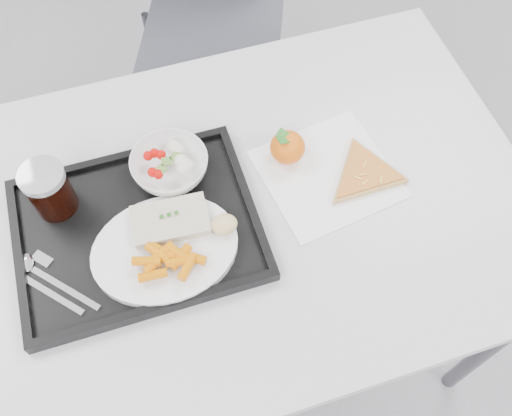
{
  "coord_description": "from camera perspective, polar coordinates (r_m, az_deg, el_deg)",
  "views": [
    {
      "loc": [
        -0.12,
        -0.25,
        1.71
      ],
      "look_at": [
        0.04,
        0.27,
        0.77
      ],
      "focal_mm": 40.0,
      "sensor_mm": 36.0,
      "label": 1
    }
  ],
  "objects": [
    {
      "name": "bread_roll",
      "position": [
        1.04,
        -3.19,
        -1.65
      ],
      "size": [
        0.06,
        0.05,
        0.03
      ],
      "color": "tan",
      "rests_on": "dinner_plate"
    },
    {
      "name": "cutlery",
      "position": [
        1.09,
        -20.27,
        -6.62
      ],
      "size": [
        0.14,
        0.15,
        0.01
      ],
      "color": "silver",
      "rests_on": "tray"
    },
    {
      "name": "tray",
      "position": [
        1.1,
        -11.75,
        -2.17
      ],
      "size": [
        0.45,
        0.35,
        0.03
      ],
      "color": "black",
      "rests_on": "table"
    },
    {
      "name": "dinner_plate",
      "position": [
        1.06,
        -9.07,
        -4.1
      ],
      "size": [
        0.27,
        0.27,
        0.02
      ],
      "color": "white",
      "rests_on": "tray"
    },
    {
      "name": "table",
      "position": [
        1.17,
        -2.39,
        -1.48
      ],
      "size": [
        1.2,
        0.8,
        0.75
      ],
      "color": "silver",
      "rests_on": "ground"
    },
    {
      "name": "salad_contents",
      "position": [
        1.12,
        -8.32,
        4.85
      ],
      "size": [
        0.09,
        0.08,
        0.02
      ],
      "color": "#BB0903",
      "rests_on": "salad_bowl"
    },
    {
      "name": "pizza_slice",
      "position": [
        1.16,
        10.8,
        3.4
      ],
      "size": [
        0.26,
        0.26,
        0.02
      ],
      "color": "#D6B65B",
      "rests_on": "napkin"
    },
    {
      "name": "fish_fillet",
      "position": [
        1.06,
        -8.56,
        -1.21
      ],
      "size": [
        0.15,
        0.09,
        0.03
      ],
      "color": "beige",
      "rests_on": "dinner_plate"
    },
    {
      "name": "room",
      "position": [
        0.42,
        5.93,
        11.19
      ],
      "size": [
        6.04,
        7.04,
        2.84
      ],
      "color": "gray",
      "rests_on": "ground"
    },
    {
      "name": "tangerine",
      "position": [
        1.15,
        3.17,
        6.1
      ],
      "size": [
        0.09,
        0.09,
        0.07
      ],
      "color": "orange",
      "rests_on": "napkin"
    },
    {
      "name": "cola_glass",
      "position": [
        1.12,
        -20.0,
        1.75
      ],
      "size": [
        0.08,
        0.08,
        0.11
      ],
      "color": "black",
      "rests_on": "tray"
    },
    {
      "name": "salad_bowl",
      "position": [
        1.13,
        -8.6,
        4.19
      ],
      "size": [
        0.15,
        0.15,
        0.05
      ],
      "color": "white",
      "rests_on": "tray"
    },
    {
      "name": "napkin",
      "position": [
        1.16,
        7.16,
        3.42
      ],
      "size": [
        0.28,
        0.27,
        0.0
      ],
      "color": "white",
      "rests_on": "table"
    },
    {
      "name": "carrot_pile",
      "position": [
        1.02,
        -8.68,
        -5.11
      ],
      "size": [
        0.13,
        0.09,
        0.02
      ],
      "color": "#D36E05",
      "rests_on": "dinner_plate"
    }
  ]
}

